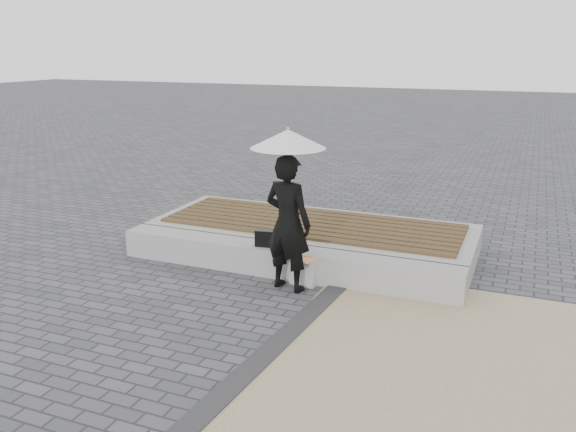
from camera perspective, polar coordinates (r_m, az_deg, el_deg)
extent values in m
plane|color=#505056|center=(7.14, -5.59, -9.91)|extent=(80.00, 80.00, 0.00)
cube|color=#C6B589|center=(6.01, 21.15, -16.26)|extent=(5.00, 5.00, 0.02)
cube|color=#313133|center=(6.44, -1.66, -12.72)|extent=(0.61, 5.20, 0.04)
cube|color=#A2A19D|center=(8.39, -0.51, -4.30)|extent=(5.00, 0.45, 0.40)
cube|color=#A9A8A3|center=(9.45, 2.33, -1.96)|extent=(5.00, 2.00, 0.40)
imported|color=black|center=(7.69, 0.00, -0.68)|extent=(0.74, 0.56, 1.81)
cylinder|color=silver|center=(7.56, 0.00, 2.96)|extent=(0.02, 0.02, 0.95)
cone|color=white|center=(7.45, 0.00, 7.40)|extent=(0.95, 0.95, 0.23)
sphere|color=silver|center=(7.43, 0.00, 8.40)|extent=(0.03, 0.03, 0.03)
cube|color=black|center=(8.33, -2.02, -2.16)|extent=(0.34, 0.17, 0.23)
cube|color=beige|center=(8.04, 1.50, -5.30)|extent=(0.38, 0.20, 0.38)
cube|color=red|center=(7.93, 1.38, -4.10)|extent=(0.39, 0.34, 0.01)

